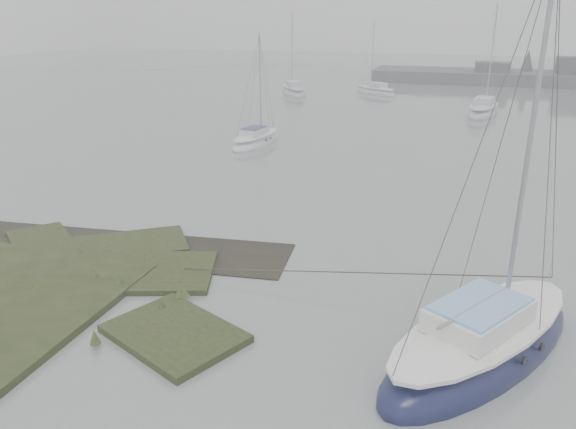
# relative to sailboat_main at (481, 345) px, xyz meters

# --- Properties ---
(ground) EXTENTS (160.00, 160.00, 0.00)m
(ground) POSITION_rel_sailboat_main_xyz_m (-8.25, 29.01, -0.33)
(ground) COLOR slate
(ground) RESTS_ON ground
(sailboat_main) EXTENTS (6.03, 7.63, 10.53)m
(sailboat_main) POSITION_rel_sailboat_main_xyz_m (0.00, 0.00, 0.00)
(sailboat_main) COLOR #131739
(sailboat_main) RESTS_ON ground
(sailboat_white) EXTENTS (2.55, 5.50, 7.47)m
(sailboat_white) POSITION_rel_sailboat_main_xyz_m (-13.72, 20.75, -0.09)
(sailboat_white) COLOR silver
(sailboat_white) RESTS_ON ground
(sailboat_far_a) EXTENTS (4.82, 6.40, 8.75)m
(sailboat_far_a) POSITION_rel_sailboat_main_xyz_m (-18.27, 44.32, -0.06)
(sailboat_far_a) COLOR #AAADB4
(sailboat_far_a) RESTS_ON ground
(sailboat_far_b) EXTENTS (3.40, 7.04, 9.53)m
(sailboat_far_b) POSITION_rel_sailboat_main_xyz_m (0.58, 37.09, -0.03)
(sailboat_far_b) COLOR #A2A5AC
(sailboat_far_b) RESTS_ON ground
(sailboat_far_c) EXTENTS (5.48, 4.84, 7.80)m
(sailboat_far_c) POSITION_rel_sailboat_main_xyz_m (-10.05, 46.90, -0.08)
(sailboat_far_c) COLOR #B9BDC4
(sailboat_far_c) RESTS_ON ground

